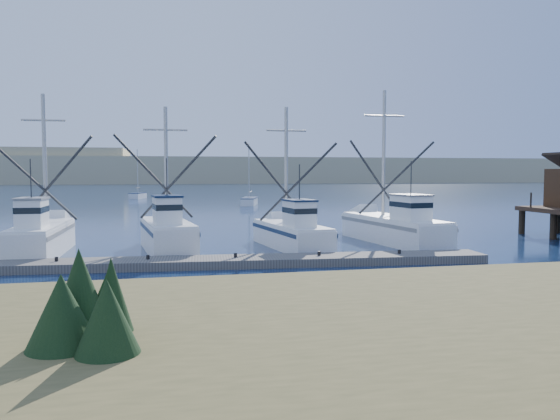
# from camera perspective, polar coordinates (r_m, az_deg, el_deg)

# --- Properties ---
(ground) EXTENTS (500.00, 500.00, 0.00)m
(ground) POSITION_cam_1_polar(r_m,az_deg,el_deg) (20.61, 6.15, -8.33)
(ground) COLOR #0C1937
(ground) RESTS_ON ground
(shore_bank) EXTENTS (40.00, 10.00, 1.60)m
(shore_bank) POSITION_cam_1_polar(r_m,az_deg,el_deg) (9.93, -21.89, -17.52)
(shore_bank) COLOR #4C422D
(shore_bank) RESTS_ON ground
(floating_dock) EXTENTS (30.26, 4.13, 0.40)m
(floating_dock) POSITION_cam_1_polar(r_m,az_deg,el_deg) (25.72, -11.39, -5.46)
(floating_dock) COLOR #67625C
(floating_dock) RESTS_ON ground
(dune_ridge) EXTENTS (360.00, 60.00, 10.00)m
(dune_ridge) POSITION_cam_1_polar(r_m,az_deg,el_deg) (229.20, -10.59, 4.08)
(dune_ridge) COLOR tan
(dune_ridge) RESTS_ON ground
(trawler_fleet) EXTENTS (30.03, 9.61, 9.88)m
(trawler_fleet) POSITION_cam_1_polar(r_m,az_deg,el_deg) (30.67, -10.45, -2.43)
(trawler_fleet) COLOR white
(trawler_fleet) RESTS_ON ground
(sailboat_near) EXTENTS (3.17, 6.24, 8.10)m
(sailboat_near) POSITION_cam_1_polar(r_m,az_deg,el_deg) (72.73, -3.22, 0.92)
(sailboat_near) COLOR white
(sailboat_near) RESTS_ON ground
(sailboat_far) EXTENTS (2.76, 5.08, 8.10)m
(sailboat_far) POSITION_cam_1_polar(r_m,az_deg,el_deg) (93.00, -14.63, 1.48)
(sailboat_far) COLOR white
(sailboat_far) RESTS_ON ground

